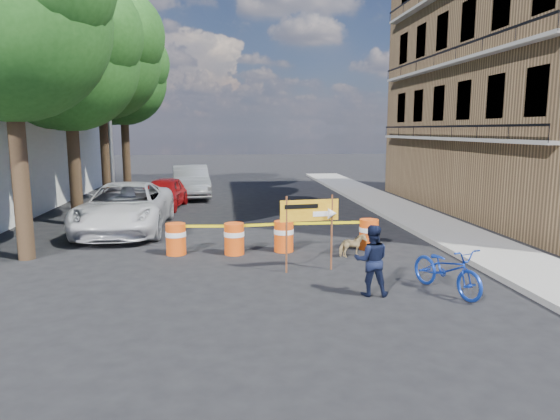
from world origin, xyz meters
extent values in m
plane|color=black|center=(0.00, 0.00, 0.00)|extent=(120.00, 120.00, 0.00)
cube|color=gray|center=(6.20, 6.00, 0.07)|extent=(2.40, 40.00, 0.15)
cube|color=olive|center=(12.00, 8.00, 6.00)|extent=(8.00, 16.00, 12.00)
cylinder|color=#332316|center=(-6.80, 2.00, 2.52)|extent=(0.44, 0.44, 5.04)
sphere|color=#1C4C15|center=(-6.80, 2.00, 6.30)|extent=(5.20, 5.20, 5.20)
cylinder|color=#332316|center=(-6.80, 7.00, 2.38)|extent=(0.44, 0.44, 4.76)
sphere|color=#1C4C15|center=(-6.80, 7.00, 5.95)|extent=(5.00, 5.00, 5.00)
sphere|color=#1C4C15|center=(-5.92, 6.50, 6.80)|extent=(3.75, 3.75, 3.75)
sphere|color=#1C4C15|center=(-7.55, 7.62, 5.27)|extent=(3.50, 3.50, 3.50)
cylinder|color=#332316|center=(-6.80, 12.00, 2.66)|extent=(0.44, 0.44, 5.32)
sphere|color=#1C4C15|center=(-6.80, 12.00, 6.65)|extent=(5.40, 5.40, 5.40)
sphere|color=#1C4C15|center=(-5.85, 11.46, 7.60)|extent=(4.05, 4.05, 4.05)
sphere|color=#1C4C15|center=(-7.61, 12.68, 5.89)|extent=(3.78, 3.78, 3.78)
cylinder|color=#332316|center=(-6.80, 17.00, 2.46)|extent=(0.44, 0.44, 4.93)
sphere|color=#1C4C15|center=(-6.80, 17.00, 6.16)|extent=(4.80, 4.80, 4.80)
sphere|color=#1C4C15|center=(-5.96, 16.52, 7.04)|extent=(3.60, 3.60, 3.60)
sphere|color=#1C4C15|center=(-7.52, 17.60, 5.46)|extent=(3.36, 3.36, 3.36)
cylinder|color=gray|center=(-6.00, 9.50, 4.00)|extent=(0.16, 0.16, 8.00)
cylinder|color=gray|center=(-5.50, 9.50, 7.90)|extent=(1.00, 0.12, 0.12)
cube|color=silver|center=(-5.00, 9.50, 7.85)|extent=(0.35, 0.18, 0.12)
cylinder|color=#EA4B0D|center=(-2.76, 2.04, 0.45)|extent=(0.56, 0.56, 0.90)
cylinder|color=white|center=(-2.76, 2.04, 0.60)|extent=(0.58, 0.58, 0.14)
cylinder|color=#EA4B0D|center=(-1.11, 1.87, 0.45)|extent=(0.56, 0.56, 0.90)
cylinder|color=white|center=(-1.11, 1.87, 0.60)|extent=(0.58, 0.58, 0.14)
cylinder|color=#EA4B0D|center=(0.33, 2.05, 0.45)|extent=(0.56, 0.56, 0.90)
cylinder|color=white|center=(0.33, 2.05, 0.60)|extent=(0.58, 0.58, 0.14)
cylinder|color=#EA4B0D|center=(2.87, 2.04, 0.45)|extent=(0.56, 0.56, 0.90)
cylinder|color=white|center=(2.87, 2.04, 0.60)|extent=(0.58, 0.58, 0.14)
cylinder|color=#592D19|center=(0.13, -0.13, 0.96)|extent=(0.05, 0.05, 1.92)
cylinder|color=#592D19|center=(1.30, 0.02, 0.96)|extent=(0.05, 0.05, 1.92)
cube|color=orange|center=(0.71, -0.06, 1.55)|extent=(1.49, 0.22, 0.53)
cube|color=white|center=(1.01, -0.04, 1.45)|extent=(0.43, 0.06, 0.13)
cone|color=white|center=(1.30, 0.00, 1.45)|extent=(0.27, 0.31, 0.28)
cube|color=black|center=(0.50, -0.11, 1.66)|extent=(0.85, 0.12, 0.11)
imported|color=black|center=(1.72, -2.01, 0.77)|extent=(0.84, 0.71, 1.53)
imported|color=#1537B0|center=(3.40, -2.05, 1.00)|extent=(1.01, 1.22, 2.00)
imported|color=tan|center=(2.16, 1.20, 0.32)|extent=(0.83, 0.56, 0.64)
imported|color=silver|center=(-4.80, 5.64, 0.84)|extent=(2.83, 6.06, 1.68)
imported|color=#9F0D0F|center=(-4.06, 10.74, 0.70)|extent=(2.13, 4.26, 1.39)
imported|color=#9D9FA4|center=(-3.10, 14.45, 0.84)|extent=(2.34, 5.24, 1.67)
camera|label=1|loc=(-1.40, -12.04, 3.52)|focal=32.00mm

